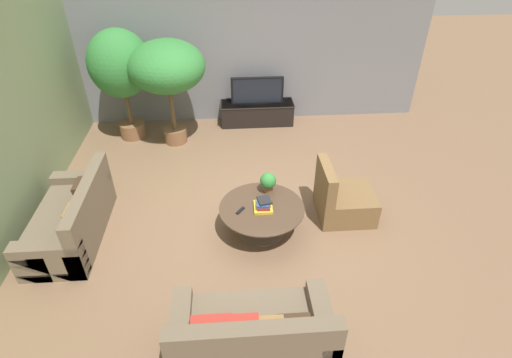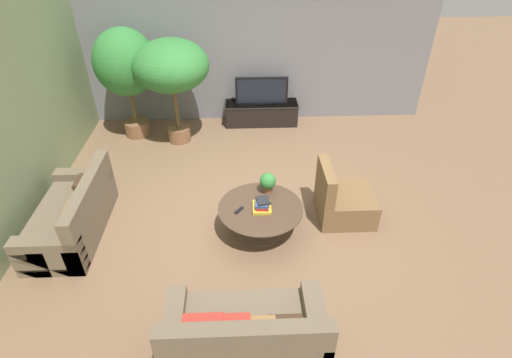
{
  "view_description": "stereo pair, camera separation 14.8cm",
  "coord_description": "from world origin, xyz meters",
  "views": [
    {
      "loc": [
        -0.31,
        -4.68,
        3.89
      ],
      "look_at": [
        0.04,
        0.08,
        0.55
      ],
      "focal_mm": 28.0,
      "sensor_mm": 36.0,
      "label": 1
    },
    {
      "loc": [
        -0.16,
        -4.69,
        3.89
      ],
      "look_at": [
        0.04,
        0.08,
        0.55
      ],
      "focal_mm": 28.0,
      "sensor_mm": 36.0,
      "label": 2
    }
  ],
  "objects": [
    {
      "name": "couch_near_entry",
      "position": [
        -0.17,
        -2.3,
        0.29
      ],
      "size": [
        1.62,
        0.84,
        0.84
      ],
      "rotation": [
        0.0,
        0.0,
        3.14
      ],
      "color": "brown",
      "rests_on": "ground"
    },
    {
      "name": "media_console",
      "position": [
        0.28,
        2.94,
        0.24
      ],
      "size": [
        1.51,
        0.5,
        0.46
      ],
      "color": "black",
      "rests_on": "ground"
    },
    {
      "name": "television",
      "position": [
        0.28,
        2.94,
        0.73
      ],
      "size": [
        1.06,
        0.13,
        0.55
      ],
      "color": "black",
      "rests_on": "media_console"
    },
    {
      "name": "potted_palm_tall",
      "position": [
        -2.24,
        2.55,
        1.42
      ],
      "size": [
        1.13,
        1.13,
        2.09
      ],
      "color": "brown",
      "rests_on": "ground"
    },
    {
      "name": "armchair_wicker",
      "position": [
        1.3,
        -0.15,
        0.27
      ],
      "size": [
        0.8,
        0.76,
        0.86
      ],
      "rotation": [
        0.0,
        0.0,
        1.57
      ],
      "color": "brown",
      "rests_on": "ground"
    },
    {
      "name": "book_stack",
      "position": [
        0.1,
        -0.47,
        0.5
      ],
      "size": [
        0.26,
        0.28,
        0.15
      ],
      "color": "gold",
      "rests_on": "coffee_table"
    },
    {
      "name": "back_wall_stone",
      "position": [
        0.0,
        3.26,
        1.5
      ],
      "size": [
        7.4,
        0.12,
        3.0
      ],
      "primitive_type": "cube",
      "color": "slate",
      "rests_on": "ground"
    },
    {
      "name": "ground_plane",
      "position": [
        0.0,
        0.0,
        0.0
      ],
      "size": [
        24.0,
        24.0,
        0.0
      ],
      "primitive_type": "plane",
      "color": "brown"
    },
    {
      "name": "side_wall_left",
      "position": [
        -3.26,
        0.2,
        1.5
      ],
      "size": [
        0.12,
        7.4,
        3.0
      ],
      "primitive_type": "cube",
      "color": "gray",
      "rests_on": "ground"
    },
    {
      "name": "potted_plant_tabletop",
      "position": [
        0.2,
        -0.09,
        0.61
      ],
      "size": [
        0.23,
        0.23,
        0.31
      ],
      "color": "brown",
      "rests_on": "coffee_table"
    },
    {
      "name": "potted_palm_corner",
      "position": [
        -1.37,
        2.27,
        1.46
      ],
      "size": [
        1.36,
        1.36,
        1.96
      ],
      "color": "brown",
      "rests_on": "ground"
    },
    {
      "name": "remote_black",
      "position": [
        -0.21,
        -0.5,
        0.45
      ],
      "size": [
        0.13,
        0.15,
        0.02
      ],
      "primitive_type": "cube",
      "rotation": [
        0.0,
        0.0,
        -0.65
      ],
      "color": "black",
      "rests_on": "coffee_table"
    },
    {
      "name": "couch_by_wall",
      "position": [
        -2.53,
        -0.33,
        0.28
      ],
      "size": [
        0.84,
        1.7,
        0.84
      ],
      "rotation": [
        0.0,
        0.0,
        -1.57
      ],
      "color": "brown",
      "rests_on": "ground"
    },
    {
      "name": "coffee_table",
      "position": [
        0.08,
        -0.44,
        0.31
      ],
      "size": [
        1.17,
        1.17,
        0.44
      ],
      "color": "#756656",
      "rests_on": "ground"
    }
  ]
}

